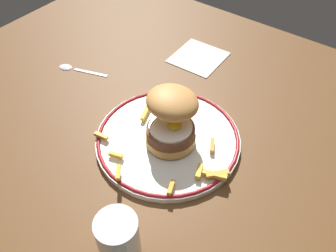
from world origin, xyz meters
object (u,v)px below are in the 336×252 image
object	(u,v)px
burger	(172,117)
water_glass	(119,241)
napkin	(198,57)
spoon	(71,67)
dinner_plate	(168,139)

from	to	relation	value
burger	water_glass	bearing A→B (deg)	-72.03
burger	napkin	world-z (taller)	burger
water_glass	burger	bearing A→B (deg)	107.97
burger	water_glass	size ratio (longest dim) A/B	1.53
spoon	napkin	distance (cm)	32.80
napkin	spoon	bearing A→B (deg)	-135.01
burger	spoon	xyz separation A→B (cm)	(-34.82, 4.54, -6.59)
water_glass	spoon	size ratio (longest dim) A/B	0.72
burger	spoon	distance (cm)	35.73
dinner_plate	burger	distance (cm)	6.15
dinner_plate	spoon	xyz separation A→B (cm)	(-34.35, 5.08, -0.48)
water_glass	napkin	size ratio (longest dim) A/B	0.74
dinner_plate	spoon	bearing A→B (deg)	171.59
water_glass	napkin	world-z (taller)	water_glass
dinner_plate	burger	bearing A→B (deg)	49.07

